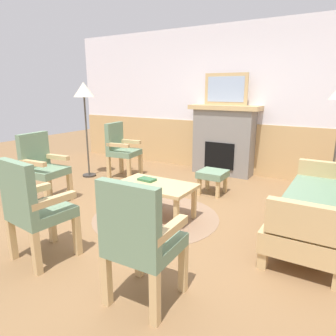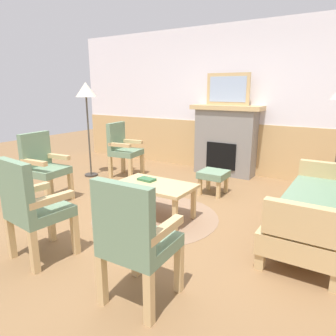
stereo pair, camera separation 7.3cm
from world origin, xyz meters
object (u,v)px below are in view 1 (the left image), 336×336
object	(u,v)px
footstool	(213,176)
armchair_front_left	(34,206)
fireplace	(224,140)
floor_lamp_by_chairs	(84,96)
armchair_near_fireplace	(121,147)
book_on_table	(147,179)
coffee_table	(156,188)
armchair_front_center	(140,238)
armchair_by_window_left	(42,165)
framed_picture	(226,89)
couch	(320,205)

from	to	relation	value
footstool	armchair_front_left	bearing A→B (deg)	-103.96
fireplace	floor_lamp_by_chairs	bearing A→B (deg)	-144.80
armchair_near_fireplace	armchair_front_left	world-z (taller)	same
fireplace	book_on_table	size ratio (longest dim) A/B	5.98
book_on_table	footstool	xyz separation A→B (m)	(0.41, 1.15, -0.17)
coffee_table	armchair_front_center	xyz separation A→B (m)	(0.78, -1.39, 0.15)
book_on_table	coffee_table	bearing A→B (deg)	-18.45
armchair_front_center	floor_lamp_by_chairs	bearing A→B (deg)	141.06
coffee_table	floor_lamp_by_chairs	xyz separation A→B (m)	(-2.09, 0.93, 1.06)
armchair_by_window_left	coffee_table	bearing A→B (deg)	12.07
coffee_table	armchair_near_fireplace	xyz separation A→B (m)	(-1.57, 1.24, 0.15)
framed_picture	coffee_table	size ratio (longest dim) A/B	0.83
fireplace	armchair_by_window_left	distance (m)	3.17
fireplace	armchair_by_window_left	xyz separation A→B (m)	(-1.61, -2.73, -0.11)
framed_picture	book_on_table	bearing A→B (deg)	-92.96
framed_picture	coffee_table	world-z (taller)	framed_picture
armchair_front_center	armchair_by_window_left	bearing A→B (deg)	157.10
coffee_table	floor_lamp_by_chairs	distance (m)	2.52
footstool	armchair_front_center	xyz separation A→B (m)	(0.53, -2.59, 0.25)
framed_picture	footstool	distance (m)	1.75
book_on_table	armchair_front_left	distance (m)	1.47
armchair_front_left	floor_lamp_by_chairs	bearing A→B (deg)	126.01
floor_lamp_by_chairs	footstool	bearing A→B (deg)	6.71
footstool	floor_lamp_by_chairs	xyz separation A→B (m)	(-2.34, -0.27, 1.17)
framed_picture	coffee_table	distance (m)	2.65
armchair_front_left	fireplace	bearing A→B (deg)	84.67
framed_picture	armchair_near_fireplace	size ratio (longest dim) A/B	0.82
armchair_by_window_left	armchair_front_left	world-z (taller)	same
fireplace	armchair_near_fireplace	distance (m)	1.90
couch	armchair_front_left	xyz separation A→B (m)	(-2.19, -1.79, 0.14)
armchair_front_left	armchair_near_fireplace	bearing A→B (deg)	113.92
fireplace	couch	bearing A→B (deg)	-47.06
framed_picture	coffee_table	bearing A→B (deg)	-88.84
armchair_by_window_left	armchair_front_center	size ratio (longest dim) A/B	1.00
armchair_near_fireplace	armchair_front_center	xyz separation A→B (m)	(2.35, -2.63, 0.00)
coffee_table	armchair_near_fireplace	size ratio (longest dim) A/B	0.98
fireplace	floor_lamp_by_chairs	distance (m)	2.62
framed_picture	armchair_near_fireplace	world-z (taller)	framed_picture
footstool	framed_picture	bearing A→B (deg)	104.20
framed_picture	coffee_table	xyz separation A→B (m)	(0.05, -2.37, -1.17)
framed_picture	armchair_front_center	world-z (taller)	framed_picture
armchair_near_fireplace	armchair_by_window_left	world-z (taller)	same
couch	coffee_table	size ratio (longest dim) A/B	1.88
book_on_table	armchair_near_fireplace	world-z (taller)	armchair_near_fireplace
footstool	armchair_front_center	size ratio (longest dim) A/B	0.41
armchair_by_window_left	armchair_front_center	bearing A→B (deg)	-22.90
book_on_table	floor_lamp_by_chairs	bearing A→B (deg)	155.50
armchair_front_center	floor_lamp_by_chairs	size ratio (longest dim) A/B	0.58
framed_picture	couch	bearing A→B (deg)	-47.06
coffee_table	floor_lamp_by_chairs	bearing A→B (deg)	155.97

